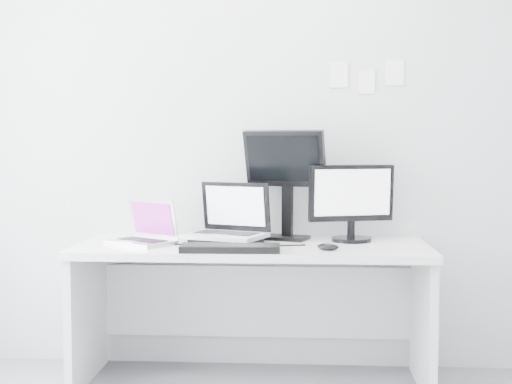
# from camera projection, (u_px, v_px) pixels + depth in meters

# --- Properties ---
(back_wall) EXTENTS (3.60, 0.00, 3.60)m
(back_wall) POSITION_uv_depth(u_px,v_px,m) (257.00, 124.00, 4.07)
(back_wall) COLOR silver
(back_wall) RESTS_ON ground
(desk) EXTENTS (1.80, 0.70, 0.73)m
(desk) POSITION_uv_depth(u_px,v_px,m) (252.00, 314.00, 3.79)
(desk) COLOR white
(desk) RESTS_ON ground
(macbook) EXTENTS (0.40, 0.38, 0.24)m
(macbook) POSITION_uv_depth(u_px,v_px,m) (140.00, 221.00, 3.76)
(macbook) COLOR silver
(macbook) RESTS_ON desk
(speaker) EXTENTS (0.10, 0.10, 0.17)m
(speaker) POSITION_uv_depth(u_px,v_px,m) (231.00, 223.00, 4.00)
(speaker) COLOR black
(speaker) RESTS_ON desk
(dell_laptop) EXTENTS (0.47, 0.42, 0.32)m
(dell_laptop) POSITION_uv_depth(u_px,v_px,m) (225.00, 213.00, 3.77)
(dell_laptop) COLOR #A4A7AB
(dell_laptop) RESTS_ON desk
(rear_monitor) EXTENTS (0.47, 0.29, 0.60)m
(rear_monitor) POSITION_uv_depth(u_px,v_px,m) (286.00, 184.00, 3.93)
(rear_monitor) COLOR black
(rear_monitor) RESTS_ON desk
(samsung_monitor) EXTENTS (0.50, 0.33, 0.42)m
(samsung_monitor) POSITION_uv_depth(u_px,v_px,m) (352.00, 202.00, 3.86)
(samsung_monitor) COLOR black
(samsung_monitor) RESTS_ON desk
(keyboard) EXTENTS (0.48, 0.18, 0.03)m
(keyboard) POSITION_uv_depth(u_px,v_px,m) (230.00, 248.00, 3.53)
(keyboard) COLOR black
(keyboard) RESTS_ON desk
(mouse) EXTENTS (0.12, 0.10, 0.03)m
(mouse) POSITION_uv_depth(u_px,v_px,m) (328.00, 247.00, 3.56)
(mouse) COLOR black
(mouse) RESTS_ON desk
(wall_note_0) EXTENTS (0.10, 0.00, 0.14)m
(wall_note_0) POSITION_uv_depth(u_px,v_px,m) (339.00, 75.00, 4.02)
(wall_note_0) COLOR white
(wall_note_0) RESTS_ON back_wall
(wall_note_1) EXTENTS (0.09, 0.00, 0.13)m
(wall_note_1) POSITION_uv_depth(u_px,v_px,m) (366.00, 82.00, 4.01)
(wall_note_1) COLOR white
(wall_note_1) RESTS_ON back_wall
(wall_note_2) EXTENTS (0.10, 0.00, 0.14)m
(wall_note_2) POSITION_uv_depth(u_px,v_px,m) (394.00, 72.00, 4.00)
(wall_note_2) COLOR white
(wall_note_2) RESTS_ON back_wall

